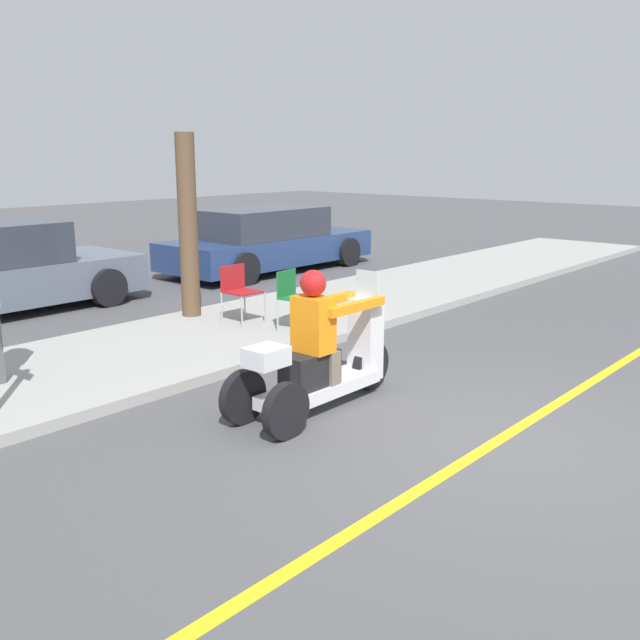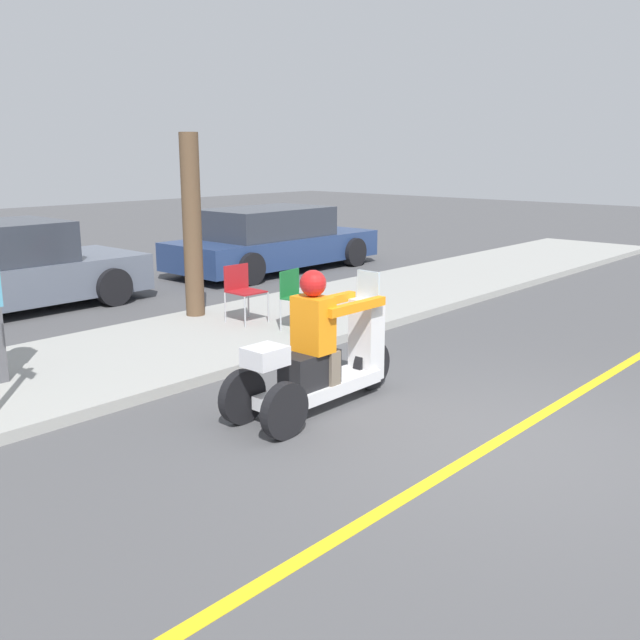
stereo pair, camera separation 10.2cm
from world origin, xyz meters
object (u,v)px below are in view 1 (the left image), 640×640
Objects in this scene: motorcycle_trike at (320,359)px; folding_chair_set_back at (238,287)px; parked_car_lot_far at (266,241)px; tree_trunk at (188,226)px; folding_chair_curbside at (294,293)px.

motorcycle_trike reaches higher than folding_chair_set_back.
folding_chair_set_back is at bearing 60.93° from motorcycle_trike.
tree_trunk reaches higher than parked_car_lot_far.
parked_car_lot_far is at bearing 48.91° from motorcycle_trike.
folding_chair_set_back is 1.00× the size of folding_chair_curbside.
motorcycle_trike reaches higher than folding_chair_curbside.
parked_car_lot_far is (5.70, 6.53, 0.14)m from motorcycle_trike.
tree_trunk is (1.50, 3.90, 0.95)m from motorcycle_trike.
parked_car_lot_far is at bearing 41.00° from folding_chair_set_back.
parked_car_lot_far is at bearing 32.12° from tree_trunk.
folding_chair_curbside is at bearing -77.57° from folding_chair_set_back.
folding_chair_curbside is at bearing 48.52° from motorcycle_trike.
tree_trunk is at bearing 68.95° from motorcycle_trike.
motorcycle_trike is 4.28m from tree_trunk.
folding_chair_curbside is 1.98m from tree_trunk.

